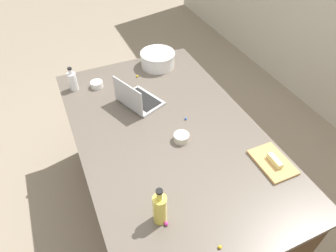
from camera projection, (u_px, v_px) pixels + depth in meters
The scene contains 14 objects.
ground_plane at pixel (168, 204), 2.63m from camera, with size 12.00×12.00×0.00m, color gray.
island_counter at pixel (168, 173), 2.32m from camera, with size 1.94×1.19×0.90m.
laptop at pixel (137, 99), 2.19m from camera, with size 0.37×0.33×0.22m.
mixing_bowl_large at pixel (158, 59), 2.56m from camera, with size 0.30×0.30×0.13m.
bottle_vinegar at pixel (73, 81), 2.31m from camera, with size 0.07×0.07×0.19m.
bottle_oil at pixel (160, 208), 1.47m from camera, with size 0.07×0.07×0.25m.
cutting_board at pixel (273, 162), 1.81m from camera, with size 0.27×0.19×0.02m, color tan.
butter_stick_left at pixel (275, 161), 1.78m from camera, with size 0.11×0.04×0.04m, color #F4E58C.
ramekin_small at pixel (97, 84), 2.37m from camera, with size 0.10×0.10×0.05m, color white.
ramekin_medium at pixel (181, 137), 1.94m from camera, with size 0.10×0.10×0.05m, color beige.
candy_0 at pixel (166, 224), 1.51m from camera, with size 0.02×0.02×0.02m, color #CC3399.
candy_1 at pixel (137, 76), 2.48m from camera, with size 0.02×0.02×0.02m, color yellow.
candy_2 at pixel (186, 119), 2.10m from camera, with size 0.02×0.02×0.02m, color blue.
candy_3 at pixel (220, 247), 1.43m from camera, with size 0.02×0.02×0.02m, color yellow.
Camera 1 is at (1.32, -0.58, 2.31)m, focal length 32.02 mm.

